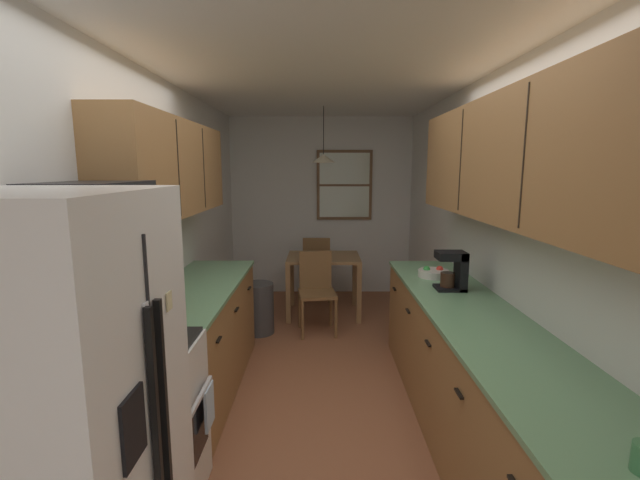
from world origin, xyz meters
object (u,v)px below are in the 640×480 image
dining_chair_far (315,265)px  storage_canister (167,300)px  coffee_maker (453,270)px  fruit_bowl (432,273)px  refrigerator (52,445)px  dining_table (322,266)px  dining_chair_near (315,288)px  trash_bin (257,308)px  stove_range (133,428)px  microwave_over_range (93,214)px

dining_chair_far → storage_canister: 3.30m
coffee_maker → fruit_bowl: size_ratio=1.14×
refrigerator → dining_table: size_ratio=1.97×
storage_canister → coffee_maker: size_ratio=0.54×
dining_table → dining_chair_far: (-0.09, 0.57, -0.12)m
dining_chair_near → trash_bin: (-0.65, -0.08, -0.22)m
stove_range → dining_chair_near: (0.94, 2.61, 0.03)m
storage_canister → fruit_bowl: (1.97, 0.92, -0.04)m
stove_range → storage_canister: (-0.01, 0.62, 0.51)m
fruit_bowl → coffee_maker: bearing=-82.5°
dining_chair_far → coffee_maker: bearing=-67.6°
refrigerator → coffee_maker: size_ratio=5.90×
refrigerator → dining_chair_far: (0.88, 4.48, -0.38)m
microwave_over_range → dining_chair_near: microwave_over_range is taller
stove_range → trash_bin: stove_range is taller
dining_table → dining_chair_near: size_ratio=0.99×
dining_chair_far → fruit_bowl: bearing=-65.1°
stove_range → dining_chair_near: stove_range is taller
stove_range → trash_bin: 2.56m
refrigerator → coffee_maker: refrigerator is taller
dining_chair_far → trash_bin: bearing=-117.7°
dining_chair_near → trash_bin: size_ratio=1.58×
refrigerator → storage_canister: refrigerator is taller
dining_chair_near → storage_canister: bearing=-115.5°
dining_chair_near → stove_range: bearing=-109.8°
dining_chair_near → fruit_bowl: (1.02, -1.07, 0.44)m
dining_table → trash_bin: 1.03m
refrigerator → fruit_bowl: bearing=49.9°
dining_table → dining_chair_far: 0.59m
refrigerator → microwave_over_range: 1.04m
dining_chair_near → storage_canister: storage_canister is taller
coffee_maker → trash_bin: bearing=141.0°
dining_table → storage_canister: 2.78m
dining_chair_far → coffee_maker: coffee_maker is taller
dining_table → fruit_bowl: 1.92m
stove_range → dining_chair_far: bearing=76.0°
dining_table → dining_chair_far: bearing=98.7°
refrigerator → trash_bin: 3.32m
dining_chair_far → trash_bin: (-0.64, -1.22, -0.22)m
dining_chair_near → trash_bin: 0.68m
dining_chair_near → microwave_over_range: bearing=-112.0°
dining_chair_near → coffee_maker: (1.07, -1.47, 0.56)m
coffee_maker → fruit_bowl: coffee_maker is taller
dining_table → trash_bin: (-0.73, -0.65, -0.33)m
dining_chair_far → trash_bin: 1.39m
refrigerator → storage_canister: (-0.06, 1.35, 0.10)m
refrigerator → storage_canister: size_ratio=10.96×
microwave_over_range → dining_table: bearing=70.4°
refrigerator → fruit_bowl: (1.91, 2.26, 0.06)m
stove_range → trash_bin: bearing=83.4°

